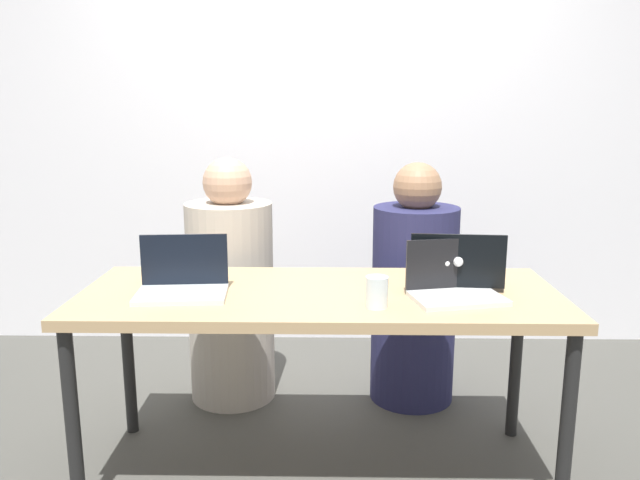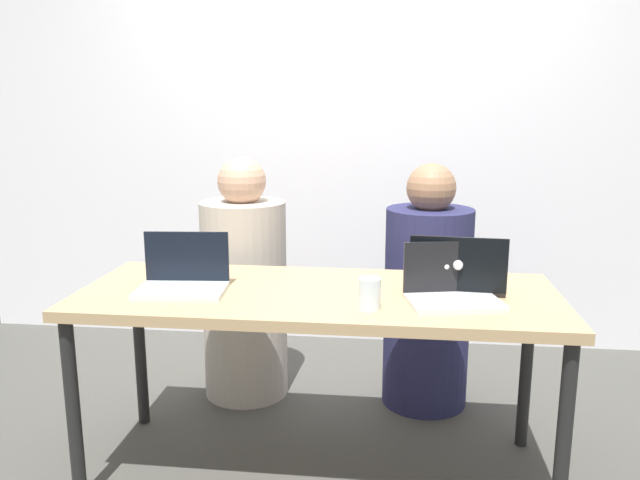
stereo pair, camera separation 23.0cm
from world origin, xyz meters
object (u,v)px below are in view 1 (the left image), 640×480
person_on_left (231,294)px  water_glass_right (377,294)px  laptop_back_right (455,274)px  laptop_front_left (182,282)px  laptop_front_right (454,286)px  person_on_right (414,297)px

person_on_left → water_glass_right: size_ratio=10.94×
laptop_back_right → laptop_front_left: (-1.01, -0.12, -0.00)m
laptop_front_left → water_glass_right: bearing=-16.3°
laptop_back_right → laptop_front_right: bearing=82.7°
person_on_right → person_on_left: bearing=-13.9°
laptop_front_right → water_glass_right: 0.31m
person_on_left → laptop_back_right: (0.96, -0.59, 0.26)m
water_glass_right → person_on_left: bearing=127.1°
person_on_left → water_glass_right: bearing=123.6°
person_on_left → laptop_back_right: bearing=145.1°
laptop_front_right → water_glass_right: bearing=-170.8°
person_on_left → person_on_right: 0.89m
laptop_back_right → laptop_front_left: 1.02m
laptop_front_right → water_glass_right: laptop_front_right is taller
laptop_back_right → person_on_right: bearing=-78.5°
person_on_right → laptop_back_right: 0.65m
laptop_front_right → laptop_back_right: bearing=65.6°
laptop_front_left → water_glass_right: 0.71m
laptop_front_right → laptop_front_left: laptop_front_left is taller
person_on_right → laptop_front_right: person_on_right is taller
laptop_front_left → person_on_left: bearing=80.4°
person_on_right → laptop_front_left: size_ratio=3.44×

